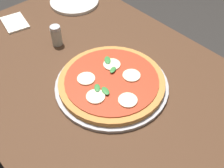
# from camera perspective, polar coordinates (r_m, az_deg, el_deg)

# --- Properties ---
(dining_table) EXTENTS (1.28, 0.81, 0.73)m
(dining_table) POSITION_cam_1_polar(r_m,az_deg,el_deg) (1.03, -1.48, -3.50)
(dining_table) COLOR #4C301E
(dining_table) RESTS_ON ground_plane
(serving_tray) EXTENTS (0.37, 0.37, 0.01)m
(serving_tray) POSITION_cam_1_polar(r_m,az_deg,el_deg) (0.92, -0.00, -0.17)
(serving_tray) COLOR #B2B2B7
(serving_tray) RESTS_ON dining_table
(pizza) EXTENTS (0.35, 0.35, 0.03)m
(pizza) POSITION_cam_1_polar(r_m,az_deg,el_deg) (0.91, -0.03, 0.55)
(pizza) COLOR #C6843F
(pizza) RESTS_ON serving_tray
(plate_white) EXTENTS (0.22, 0.22, 0.01)m
(plate_white) POSITION_cam_1_polar(r_m,az_deg,el_deg) (1.35, -7.72, 16.42)
(plate_white) COLOR white
(plate_white) RESTS_ON dining_table
(napkin) EXTENTS (0.14, 0.11, 0.01)m
(napkin) POSITION_cam_1_polar(r_m,az_deg,el_deg) (1.27, -19.34, 11.80)
(napkin) COLOR white
(napkin) RESTS_ON dining_table
(pepper_shaker) EXTENTS (0.04, 0.04, 0.08)m
(pepper_shaker) POSITION_cam_1_polar(r_m,az_deg,el_deg) (1.09, -11.38, 9.74)
(pepper_shaker) COLOR #B2B7AD
(pepper_shaker) RESTS_ON dining_table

